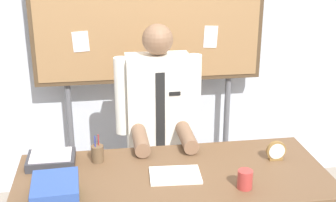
# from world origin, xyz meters

# --- Properties ---
(back_wall) EXTENTS (6.40, 0.08, 2.70)m
(back_wall) POSITION_xyz_m (0.00, 1.26, 1.35)
(back_wall) COLOR silver
(back_wall) RESTS_ON ground_plane
(desk) EXTENTS (1.66, 0.72, 0.73)m
(desk) POSITION_xyz_m (0.00, 0.00, 0.64)
(desk) COLOR brown
(desk) RESTS_ON ground_plane
(person) EXTENTS (0.55, 0.56, 1.42)m
(person) POSITION_xyz_m (0.00, 0.60, 0.66)
(person) COLOR #2D2D33
(person) RESTS_ON ground_plane
(bulletin_board) EXTENTS (1.63, 0.09, 1.98)m
(bulletin_board) POSITION_xyz_m (0.00, 1.05, 1.43)
(bulletin_board) COLOR #4C3823
(bulletin_board) RESTS_ON ground_plane
(book_stack) EXTENTS (0.23, 0.27, 0.10)m
(book_stack) POSITION_xyz_m (-0.59, -0.17, 0.79)
(book_stack) COLOR #337F47
(book_stack) RESTS_ON desk
(open_notebook) EXTENTS (0.28, 0.21, 0.01)m
(open_notebook) POSITION_xyz_m (0.01, -0.02, 0.74)
(open_notebook) COLOR white
(open_notebook) RESTS_ON desk
(desk_clock) EXTENTS (0.11, 0.04, 0.11)m
(desk_clock) POSITION_xyz_m (0.60, 0.08, 0.78)
(desk_clock) COLOR olive
(desk_clock) RESTS_ON desk
(coffee_mug) EXTENTS (0.08, 0.08, 0.10)m
(coffee_mug) POSITION_xyz_m (0.33, -0.19, 0.78)
(coffee_mug) COLOR #B23833
(coffee_mug) RESTS_ON desk
(pen_holder) EXTENTS (0.07, 0.07, 0.16)m
(pen_holder) POSITION_xyz_m (-0.39, 0.21, 0.78)
(pen_holder) COLOR brown
(pen_holder) RESTS_ON desk
(paper_tray) EXTENTS (0.26, 0.20, 0.06)m
(paper_tray) POSITION_xyz_m (-0.65, 0.22, 0.76)
(paper_tray) COLOR #333338
(paper_tray) RESTS_ON desk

